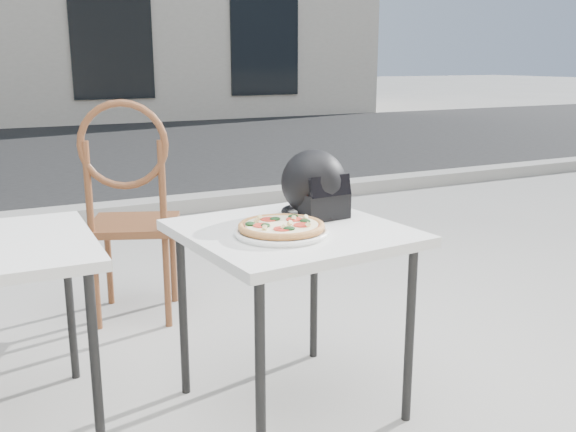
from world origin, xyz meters
name	(u,v)px	position (x,y,z in m)	size (l,w,h in m)	color
ground	(281,371)	(0.00, 0.00, 0.00)	(80.00, 80.00, 0.00)	gray
street_asphalt	(55,155)	(0.00, 7.00, 0.00)	(30.00, 8.00, 0.00)	black
curb	(120,210)	(0.00, 3.00, 0.06)	(30.00, 0.25, 0.12)	gray
cafe_table_main	(292,245)	(-0.08, -0.26, 0.63)	(0.79, 0.79, 0.69)	silver
plate	(281,232)	(-0.16, -0.33, 0.70)	(0.33, 0.33, 0.02)	white
pizza	(281,226)	(-0.16, -0.33, 0.72)	(0.36, 0.36, 0.04)	#D2904D
helmet	(315,187)	(0.08, -0.13, 0.80)	(0.26, 0.27, 0.25)	black
cafe_chair_main	(130,201)	(-0.41, 0.81, 0.61)	(0.54, 0.54, 1.09)	brown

